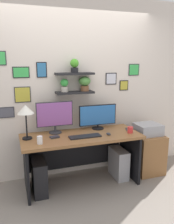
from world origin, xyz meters
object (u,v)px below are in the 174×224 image
Objects in this scene: computer_tower_left at (39,177)px; keyboard at (85,136)px; monitor_right at (98,116)px; printer at (148,129)px; cell_phone at (128,129)px; drawer_cabinet at (146,153)px; monitor_left at (55,116)px; coffee_mug at (130,130)px; scissors_tray at (55,137)px; desk_lamp at (26,111)px; desk at (80,148)px; pen_cup at (40,140)px; computer_mouse at (109,134)px; computer_tower_right at (119,163)px.

keyboard is at bearing -5.34° from computer_tower_left.
printer is (0.79, -0.17, -0.23)m from monitor_right.
cell_phone is (0.42, -0.20, -0.19)m from monitor_right.
cell_phone is at bearing -24.87° from monitor_right.
printer is (0.37, 0.03, -0.04)m from cell_phone.
drawer_cabinet is at bearing 20.58° from cell_phone.
computer_tower_left is at bearing -137.69° from monitor_left.
monitor_right reaches higher than coffee_mug.
scissors_tray is (-0.40, 0.10, 0.00)m from keyboard.
monitor_right is at bearing 168.07° from drawer_cabinet.
computer_tower_left is at bearing -161.27° from cell_phone.
desk_lamp is at bearing -172.28° from monitor_right.
scissors_tray is at bearing -178.00° from printer.
desk is 16.75× the size of pen_cup.
monitor_left reaches higher than printer.
desk_lamp reaches higher than drawer_cabinet.
drawer_cabinet is at bearing -6.56° from monitor_left.
desk is at bearing 9.18° from computer_tower_left.
pen_cup reaches higher than printer.
keyboard is 0.70× the size of drawer_cabinet.
desk_lamp is 0.74× the size of drawer_cabinet.
coffee_mug is 1.09m from scissors_tray.
monitor_left is at bearing 76.70° from scissors_tray.
computer_mouse is 0.19× the size of computer_tower_left.
cell_phone is 0.30× the size of computer_tower_left.
desk_lamp reaches higher than monitor_left.
monitor_left reaches higher than computer_tower_left.
pen_cup is (-0.93, -0.39, -0.15)m from monitor_right.
printer reaches higher than scissors_tray.
computer_mouse is 0.19× the size of desk_lamp.
coffee_mug is 0.14× the size of drawer_cabinet.
desk_lamp is at bearing 172.05° from coffee_mug.
desk is 0.69m from pen_cup.
drawer_cabinet is 0.52m from computer_tower_right.
cell_phone is 1.47m from computer_tower_left.
drawer_cabinet is at bearing 3.10° from computer_tower_right.
printer is (1.12, -0.00, 0.17)m from desk.
monitor_right is 1.27× the size of desk_lamp.
computer_mouse is (0.69, -0.33, -0.24)m from monitor_left.
keyboard is (0.02, -0.16, 0.22)m from desk.
monitor_right is 1.25× the size of computer_tower_left.
keyboard is 0.95× the size of desk_lamp.
keyboard is 4.89× the size of coffee_mug.
keyboard is 1.11m from printer.
cell_phone is (1.49, -0.05, -0.37)m from desk_lamp.
monitor_right is at bearing 171.11° from cell_phone.
coffee_mug is at bearing -2.03° from keyboard.
keyboard is at bearing -171.97° from printer.
coffee_mug is 0.24× the size of printer.
coffee_mug is at bearing -58.14° from computer_tower_right.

